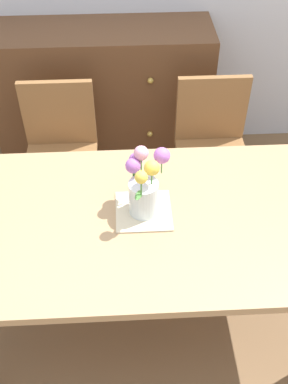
# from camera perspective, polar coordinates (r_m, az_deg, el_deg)

# --- Properties ---
(ground_plane) EXTENTS (12.00, 12.00, 0.00)m
(ground_plane) POSITION_cam_1_polar(r_m,az_deg,el_deg) (2.61, -0.00, -14.56)
(ground_plane) COLOR brown
(dining_table) EXTENTS (1.72, 0.94, 0.76)m
(dining_table) POSITION_cam_1_polar(r_m,az_deg,el_deg) (2.07, -0.01, -4.86)
(dining_table) COLOR tan
(dining_table) RESTS_ON ground_plane
(chair_left) EXTENTS (0.42, 0.42, 0.90)m
(chair_left) POSITION_cam_1_polar(r_m,az_deg,el_deg) (2.79, -10.23, 5.40)
(chair_left) COLOR olive
(chair_left) RESTS_ON ground_plane
(chair_right) EXTENTS (0.42, 0.42, 0.90)m
(chair_right) POSITION_cam_1_polar(r_m,az_deg,el_deg) (2.81, 8.36, 6.04)
(chair_right) COLOR olive
(chair_right) RESTS_ON ground_plane
(dresser) EXTENTS (1.40, 0.47, 1.00)m
(dresser) POSITION_cam_1_polar(r_m,az_deg,el_deg) (3.20, -5.00, 11.21)
(dresser) COLOR brown
(dresser) RESTS_ON ground_plane
(placemat) EXTENTS (0.24, 0.24, 0.01)m
(placemat) POSITION_cam_1_polar(r_m,az_deg,el_deg) (2.02, -0.00, -2.35)
(placemat) COLOR beige
(placemat) RESTS_ON dining_table
(flower_vase) EXTENTS (0.19, 0.24, 0.29)m
(flower_vase) POSITION_cam_1_polar(r_m,az_deg,el_deg) (1.93, 0.06, 0.90)
(flower_vase) COLOR silver
(flower_vase) RESTS_ON placemat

